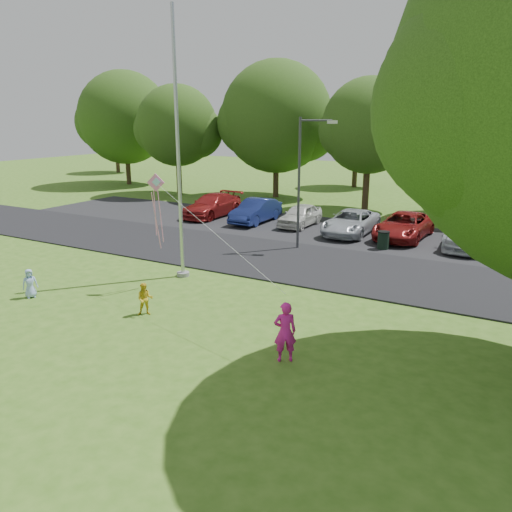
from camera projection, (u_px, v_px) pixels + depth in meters
The scene contains 13 objects.
ground at pixel (175, 341), 14.13m from camera, with size 120.00×120.00×0.00m, color #3C681B.
park_road at pixel (304, 263), 21.70m from camera, with size 60.00×6.00×0.06m, color black.
parking_strip at pixel (352, 233), 27.18m from camera, with size 42.00×7.00×0.06m, color black.
flagpole at pixel (179, 171), 18.86m from camera, with size 0.50×0.50×10.00m.
street_lamp at pixel (304, 172), 23.12m from camera, with size 1.65×0.79×6.16m.
trash_can at pixel (383, 241), 23.78m from camera, with size 0.58×0.58×0.91m.
tree_row at pixel (424, 124), 32.27m from camera, with size 64.35×11.94×10.88m.
horizon_trees at pixel (479, 141), 39.61m from camera, with size 77.46×7.20×7.02m.
parked_cars at pixel (363, 222), 26.73m from camera, with size 20.21×5.38×1.48m.
woman at pixel (285, 332), 12.81m from camera, with size 0.59×0.39×1.62m, color #D51C90.
child_yellow at pixel (145, 299), 15.92m from camera, with size 0.52×0.40×1.07m, color gold.
child_blue at pixel (30, 283), 17.46m from camera, with size 0.51×0.33×1.04m, color #9DB7F1.
kite at pixel (158, 196), 17.54m from camera, with size 6.86×3.26×2.78m.
Camera 1 is at (8.30, -10.22, 6.12)m, focal length 35.00 mm.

